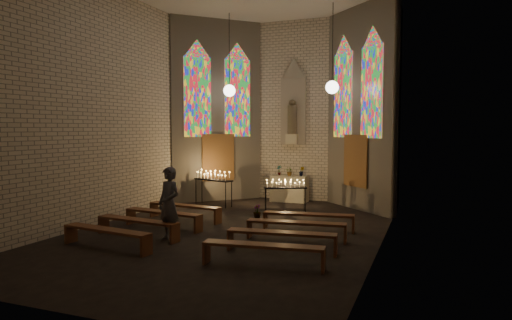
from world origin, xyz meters
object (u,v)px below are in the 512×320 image
Objects in this scene: aisle_flower_pot at (257,211)px; visitor at (169,204)px; votive_stand_left at (213,177)px; votive_stand_right at (285,185)px; altar at (289,189)px.

aisle_flower_pot is 0.22× the size of visitor.
votive_stand_left is 2.86m from votive_stand_right.
altar is at bearing 99.27° from visitor.
votive_stand_left is 0.90× the size of visitor.
votive_stand_right is at bearing -76.45° from altar.
votive_stand_right is 5.06m from visitor.
votive_stand_right is 0.77× the size of visitor.
visitor is (-1.53, -4.82, 0.03)m from votive_stand_right.
votive_stand_left reaches higher than votive_stand_right.
aisle_flower_pot is 2.92m from votive_stand_left.
visitor reaches higher than votive_stand_right.
visitor reaches higher than altar.
votive_stand_right is at bearing 13.38° from votive_stand_left.
aisle_flower_pot is 3.73m from visitor.
altar is at bearing 78.90° from votive_stand_right.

